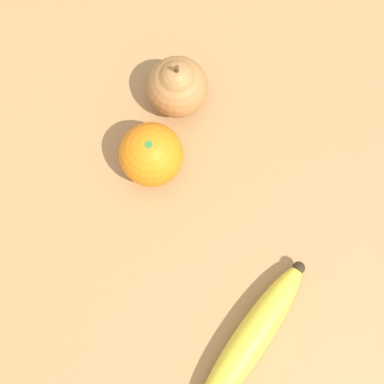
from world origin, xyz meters
The scene contains 4 objects.
ground_plane centered at (0.00, 0.00, 0.00)m, with size 3.00×3.00×0.00m, color #A87A47.
banana centered at (0.09, -0.10, 0.02)m, with size 0.18×0.17×0.04m.
orange centered at (0.02, 0.13, 0.04)m, with size 0.08×0.08×0.08m.
pear centered at (0.07, 0.21, 0.04)m, with size 0.08×0.08×0.09m.
Camera 1 is at (0.03, -0.06, 0.65)m, focal length 50.00 mm.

